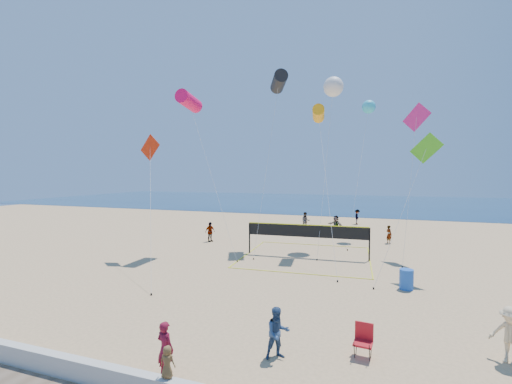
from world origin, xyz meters
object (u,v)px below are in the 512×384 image
(camp_chair, at_px, (364,338))
(volleyball_net, at_px, (307,235))
(trash_barrel, at_px, (406,279))
(woman, at_px, (165,349))

(camp_chair, height_order, volleyball_net, volleyball_net)
(trash_barrel, xyz_separation_m, volleyball_net, (-6.04, 5.07, 1.06))
(camp_chair, bearing_deg, volleyball_net, 114.69)
(woman, relative_size, volleyball_net, 0.18)
(camp_chair, bearing_deg, woman, -144.93)
(camp_chair, xyz_separation_m, volleyball_net, (-4.17, 12.46, 0.96))
(woman, xyz_separation_m, trash_barrel, (7.23, 10.35, -0.29))
(camp_chair, relative_size, trash_barrel, 1.16)
(trash_barrel, bearing_deg, camp_chair, -104.15)
(woman, distance_m, trash_barrel, 12.63)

